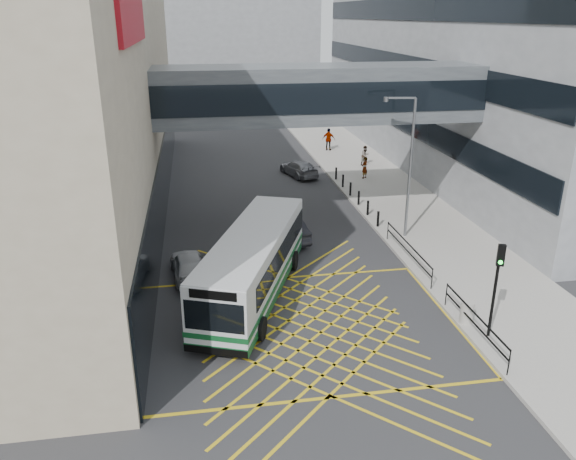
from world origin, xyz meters
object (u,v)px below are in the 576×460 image
pedestrian_c (329,139)px  bus (254,262)px  car_dark (281,227)px  traffic_light (497,278)px  litter_bin (467,312)px  car_white (189,265)px  street_lamp (408,160)px  pedestrian_a (365,168)px  car_silver (299,168)px  pedestrian_b (365,156)px

pedestrian_c → bus: bearing=92.5°
car_dark → traffic_light: bearing=101.6°
car_dark → pedestrian_c: size_ratio=2.37×
traffic_light → pedestrian_c: (1.17, 31.53, -1.52)m
litter_bin → pedestrian_c: bearing=87.1°
car_white → litter_bin: 12.52m
car_white → car_dark: 6.41m
street_lamp → litter_bin: bearing=-84.7°
pedestrian_a → pedestrian_c: (-0.53, 9.41, 0.18)m
street_lamp → litter_bin: street_lamp is taller
bus → pedestrian_a: size_ratio=6.69×
car_dark → litter_bin: 11.83m
street_lamp → car_dark: bearing=-177.8°
car_white → pedestrian_a: 19.60m
car_silver → pedestrian_a: (4.60, -1.96, 0.31)m
car_white → car_silver: (8.31, 16.69, -0.01)m
car_white → car_silver: 18.65m
bus → car_silver: bearing=95.0°
litter_bin → pedestrian_a: pedestrian_a is taller
traffic_light → pedestrian_c: traffic_light is taller
pedestrian_c → car_silver: bearing=83.8°
bus → pedestrian_b: (11.23, 20.64, -0.63)m
car_dark → pedestrian_a: size_ratio=2.91×
bus → pedestrian_a: bus is taller
car_dark → traffic_light: (6.23, -11.42, 1.93)m
traffic_light → pedestrian_b: traffic_light is taller
car_silver → pedestrian_b: pedestrian_b is taller
car_white → car_dark: car_dark is taller
bus → car_white: bearing=163.4°
traffic_light → pedestrian_a: 22.26m
litter_bin → car_dark: bearing=119.7°
car_white → litter_bin: size_ratio=4.56×
bus → car_dark: bus is taller
car_silver → pedestrian_a: size_ratio=2.60×
traffic_light → street_lamp: size_ratio=0.51×
traffic_light → pedestrian_a: size_ratio=2.41×
bus → litter_bin: (8.00, -4.05, -0.97)m
pedestrian_c → street_lamp: bearing=110.3°
car_white → pedestrian_a: size_ratio=2.58×
street_lamp → litter_bin: (-0.76, -9.37, -3.85)m
bus → car_silver: (5.47, 18.89, -0.93)m
litter_bin → bus: bearing=153.2°
car_silver → street_lamp: size_ratio=0.55×
car_white → traffic_light: (11.22, -7.39, 2.00)m
pedestrian_a → bus: bearing=20.8°
litter_bin → pedestrian_c: size_ratio=0.46×
traffic_light → litter_bin: (-0.37, 1.14, -2.05)m
car_white → street_lamp: 12.61m
car_white → litter_bin: car_white is taller
car_white → street_lamp: (11.61, 3.13, 3.81)m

